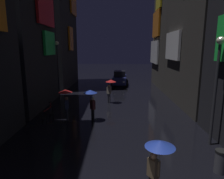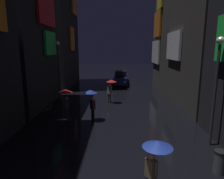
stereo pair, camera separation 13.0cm
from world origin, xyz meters
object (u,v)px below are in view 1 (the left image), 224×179
pedestrian_far_right_red (66,96)px  pedestrian_foreground_right_red (110,85)px  streetlamp_left_far (58,64)px  car_distant (120,78)px  bicycle_parked_at_storefront (48,111)px  streetlamp_right_near (216,79)px  trash_bin (221,161)px  pedestrian_midstreet_left_blue (91,97)px  pedestrian_near_crossing_blue (158,154)px

pedestrian_far_right_red → pedestrian_foreground_right_red: bearing=57.4°
streetlamp_left_far → pedestrian_far_right_red: bearing=-70.1°
pedestrian_far_right_red → car_distant: pedestrian_far_right_red is taller
bicycle_parked_at_storefront → streetlamp_right_near: 10.84m
bicycle_parked_at_storefront → trash_bin: size_ratio=1.95×
pedestrian_foreground_right_red → pedestrian_midstreet_left_blue: bearing=-104.3°
pedestrian_foreground_right_red → trash_bin: bearing=-65.9°
car_distant → pedestrian_far_right_red: bearing=-106.2°
bicycle_parked_at_storefront → streetlamp_left_far: (-0.40, 4.65, 3.01)m
pedestrian_far_right_red → pedestrian_near_crossing_blue: (4.53, -7.29, 0.00)m
car_distant → trash_bin: (3.48, -19.02, -0.46)m
streetlamp_right_near → trash_bin: (-0.70, -2.33, -2.86)m
pedestrian_foreground_right_red → streetlamp_right_near: (5.22, -7.76, 1.66)m
bicycle_parked_at_storefront → streetlamp_right_near: bearing=-23.1°
pedestrian_far_right_red → car_distant: (3.87, 13.34, -0.74)m
bicycle_parked_at_storefront → streetlamp_left_far: bearing=94.9°
pedestrian_far_right_red → bicycle_parked_at_storefront: (-1.55, 0.74, -1.28)m
streetlamp_right_near → streetlamp_left_far: bearing=138.9°
pedestrian_near_crossing_blue → car_distant: size_ratio=0.50×
pedestrian_far_right_red → bicycle_parked_at_storefront: bearing=154.5°
pedestrian_near_crossing_blue → streetlamp_left_far: 14.34m
pedestrian_far_right_red → pedestrian_foreground_right_red: (2.82, 4.41, 0.00)m
pedestrian_midstreet_left_blue → bicycle_parked_at_storefront: pedestrian_midstreet_left_blue is taller
bicycle_parked_at_storefront → car_distant: (5.42, 12.60, 0.54)m
pedestrian_foreground_right_red → pedestrian_near_crossing_blue: size_ratio=1.00×
streetlamp_right_near → pedestrian_near_crossing_blue: bearing=-131.8°
pedestrian_foreground_right_red → streetlamp_left_far: bearing=168.5°
pedestrian_foreground_right_red → bicycle_parked_at_storefront: pedestrian_foreground_right_red is taller
pedestrian_near_crossing_blue → bicycle_parked_at_storefront: bearing=127.1°
car_distant → streetlamp_left_far: 10.16m
pedestrian_midstreet_left_blue → pedestrian_near_crossing_blue: (2.85, -7.19, 0.00)m
trash_bin → pedestrian_near_crossing_blue: bearing=-150.3°
bicycle_parked_at_storefront → streetlamp_right_near: (9.60, -4.08, 2.94)m
streetlamp_left_far → trash_bin: (9.30, -11.07, -2.93)m
pedestrian_far_right_red → streetlamp_right_near: streetlamp_right_near is taller
pedestrian_foreground_right_red → streetlamp_right_near: size_ratio=0.40×
car_distant → streetlamp_right_near: streetlamp_right_near is taller
pedestrian_foreground_right_red → trash_bin: pedestrian_foreground_right_red is taller
pedestrian_far_right_red → streetlamp_left_far: bearing=109.9°
bicycle_parked_at_storefront → trash_bin: (8.90, -6.42, 0.08)m
pedestrian_far_right_red → streetlamp_right_near: (8.05, -3.35, 1.66)m
car_distant → trash_bin: car_distant is taller
bicycle_parked_at_storefront → trash_bin: bicycle_parked_at_storefront is taller
bicycle_parked_at_storefront → pedestrian_near_crossing_blue: bearing=-52.9°
streetlamp_right_near → pedestrian_far_right_red: bearing=157.4°
car_distant → trash_bin: bearing=-79.6°
pedestrian_far_right_red → trash_bin: size_ratio=2.28×
pedestrian_midstreet_left_blue → trash_bin: bearing=-44.5°
pedestrian_far_right_red → pedestrian_foreground_right_red: size_ratio=1.00×
pedestrian_foreground_right_red → streetlamp_left_far: (-4.78, 0.97, 1.73)m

